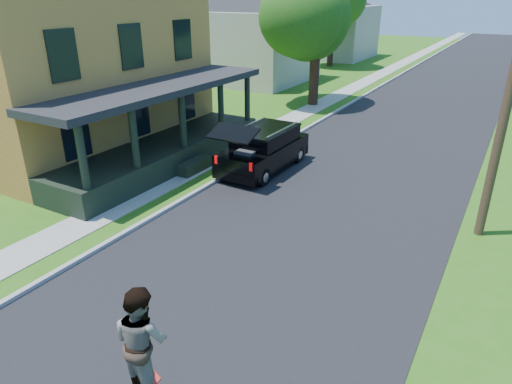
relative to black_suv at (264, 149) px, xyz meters
The scene contains 12 objects.
ground 8.16m from the black_suv, 66.78° to the right, with size 140.00×140.00×0.00m, color #2C6113.
street 12.97m from the black_suv, 75.68° to the left, with size 8.00×120.00×0.02m, color black.
curb 12.59m from the black_suv, 93.88° to the left, with size 0.15×120.00×0.12m, color gray.
sidewalk 12.79m from the black_suv, 100.83° to the left, with size 1.30×120.00×0.03m, color gray.
front_walk 6.52m from the black_suv, 166.95° to the right, with size 6.50×1.20×0.03m, color gray.
main_house 10.55m from the black_suv, behind, with size 15.56×15.56×10.10m.
neighbor_house_mid 19.77m from the black_suv, 121.91° to the left, with size 12.78×12.78×8.30m.
neighbor_house_far 34.30m from the black_suv, 107.56° to the left, with size 12.78×12.78×8.30m.
black_suv is the anchor object (origin of this frame).
skateboarder 11.11m from the black_suv, 70.46° to the right, with size 1.01×0.84×1.87m.
tree_left_mid 12.44m from the black_suv, 104.31° to the left, with size 6.08×5.75×8.34m.
tree_left_far 28.06m from the black_suv, 106.45° to the left, with size 5.63×5.67×8.32m.
Camera 1 is at (4.72, -6.82, 6.22)m, focal length 32.00 mm.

